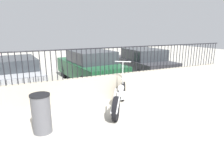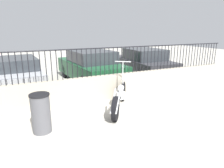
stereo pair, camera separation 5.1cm
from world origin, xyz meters
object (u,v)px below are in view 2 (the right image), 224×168
car_green (91,66)px  car_dark_grey (143,62)px  trash_bin (41,113)px  car_silver (14,73)px  motorcycle_white (119,98)px

car_green → car_dark_grey: car_green is taller
trash_bin → car_green: size_ratio=0.22×
car_silver → car_dark_grey: bearing=-93.3°
car_green → motorcycle_white: bearing=168.8°
car_silver → car_dark_grey: size_ratio=1.02×
motorcycle_white → car_silver: 4.77m
car_silver → car_dark_grey: (6.25, 0.05, 0.03)m
motorcycle_white → car_dark_grey: 5.17m
motorcycle_white → car_silver: (-2.83, 3.82, 0.27)m
car_green → car_dark_grey: 3.01m
motorcycle_white → trash_bin: bearing=134.9°
motorcycle_white → trash_bin: 2.30m
motorcycle_white → car_green: (0.41, 3.71, 0.32)m
car_silver → trash_bin: bearing=-176.1°
trash_bin → car_dark_grey: bearing=36.7°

